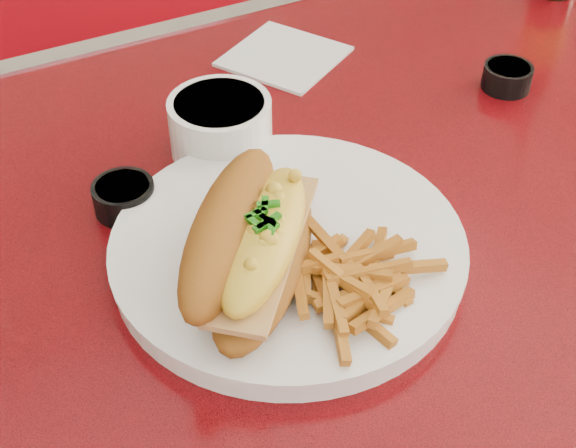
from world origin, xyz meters
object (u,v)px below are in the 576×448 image
fork (355,212)px  dinner_plate (288,249)px  diner_table (404,309)px  gravy_ramekin (221,124)px  booth_bench_far (158,150)px  mac_hoagie (251,242)px  sauce_cup_right (507,76)px  sauce_cup_left (124,196)px

fork → dinner_plate: bearing=83.5°
diner_table → gravy_ramekin: bearing=132.6°
booth_bench_far → mac_hoagie: bearing=-102.8°
mac_hoagie → fork: mac_hoagie is taller
dinner_plate → gravy_ramekin: (0.02, 0.17, 0.02)m
booth_bench_far → sauce_cup_right: size_ratio=18.38×
fork → sauce_cup_right: sauce_cup_right is taller
diner_table → fork: 0.20m
diner_table → fork: size_ratio=8.21×
gravy_ramekin → sauce_cup_right: bearing=-7.6°
fork → sauce_cup_right: size_ratio=2.30×
dinner_plate → sauce_cup_right: 0.36m
booth_bench_far → sauce_cup_right: booth_bench_far is taller
diner_table → booth_bench_far: 0.87m
dinner_plate → gravy_ramekin: gravy_ramekin is taller
gravy_ramekin → sauce_cup_left: bearing=-159.8°
diner_table → mac_hoagie: size_ratio=5.99×
booth_bench_far → fork: (-0.08, -0.83, 0.50)m
dinner_plate → sauce_cup_left: 0.16m
mac_hoagie → sauce_cup_left: 0.16m
booth_bench_far → gravy_ramekin: (-0.13, -0.66, 0.51)m
diner_table → sauce_cup_right: sauce_cup_right is taller
mac_hoagie → gravy_ramekin: (0.06, 0.19, -0.03)m
booth_bench_far → sauce_cup_left: bearing=-109.4°
sauce_cup_right → fork: bearing=-155.9°
booth_bench_far → gravy_ramekin: size_ratio=9.29×
gravy_ramekin → diner_table: bearing=-47.4°
mac_hoagie → fork: (0.11, 0.03, -0.04)m
mac_hoagie → fork: size_ratio=1.37×
sauce_cup_left → fork: bearing=-35.7°
fork → diner_table: bearing=-90.8°
sauce_cup_left → sauce_cup_right: bearing=-0.1°
dinner_plate → fork: same height
diner_table → booth_bench_far: size_ratio=1.03×
sauce_cup_right → dinner_plate: bearing=-159.6°
mac_hoagie → sauce_cup_right: 0.41m
booth_bench_far → sauce_cup_left: booth_bench_far is taller
fork → mac_hoagie: bearing=92.5°
dinner_plate → booth_bench_far: bearing=79.8°
booth_bench_far → mac_hoagie: booth_bench_far is taller
mac_hoagie → fork: 0.12m
mac_hoagie → sauce_cup_left: bearing=61.9°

